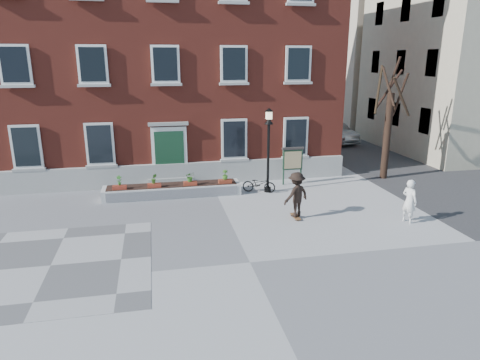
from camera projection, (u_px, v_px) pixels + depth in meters
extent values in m
plane|color=#9D9EA0|center=(250.00, 262.00, 13.21)|extent=(100.00, 100.00, 0.00)
cube|color=#565658|center=(51.00, 266.00, 13.00)|extent=(6.00, 6.00, 0.01)
imported|color=black|center=(259.00, 184.00, 19.99)|extent=(1.63, 1.07, 0.81)
imported|color=#A7A9AB|center=(334.00, 132.00, 31.81)|extent=(2.44, 4.69, 1.47)
imported|color=white|center=(409.00, 201.00, 16.22)|extent=(0.60, 0.72, 1.70)
cube|color=maroon|center=(162.00, 59.00, 24.35)|extent=(18.00, 10.00, 12.00)
cube|color=#A9A8A3|center=(171.00, 175.00, 21.04)|extent=(18.00, 0.24, 1.10)
cube|color=#A2A29D|center=(171.00, 184.00, 21.04)|extent=(2.60, 0.80, 0.20)
cube|color=#989994|center=(171.00, 179.00, 21.13)|extent=(2.20, 0.50, 0.20)
cube|color=white|center=(170.00, 153.00, 20.77)|extent=(1.70, 0.12, 2.50)
cube|color=#153A23|center=(170.00, 155.00, 20.75)|extent=(1.40, 0.06, 2.30)
cube|color=#979793|center=(168.00, 124.00, 20.35)|extent=(1.90, 0.25, 0.15)
cube|color=silver|center=(26.00, 147.00, 19.37)|extent=(1.30, 0.10, 2.00)
cube|color=black|center=(26.00, 147.00, 19.33)|extent=(1.08, 0.04, 1.78)
cube|color=#9C9C97|center=(29.00, 170.00, 19.61)|extent=(1.44, 0.20, 0.12)
cube|color=white|center=(15.00, 65.00, 18.38)|extent=(1.30, 0.10, 1.70)
cube|color=black|center=(15.00, 65.00, 18.33)|extent=(1.08, 0.04, 1.48)
cube|color=#ADADA8|center=(17.00, 86.00, 18.57)|extent=(1.44, 0.20, 0.12)
cube|color=silver|center=(100.00, 144.00, 19.99)|extent=(1.30, 0.10, 2.00)
cube|color=black|center=(100.00, 144.00, 19.94)|extent=(1.08, 0.04, 1.78)
cube|color=#9F9F9A|center=(102.00, 166.00, 20.22)|extent=(1.44, 0.20, 0.12)
cube|color=white|center=(93.00, 64.00, 18.99)|extent=(1.30, 0.10, 1.70)
cube|color=black|center=(92.00, 64.00, 18.95)|extent=(1.08, 0.04, 1.48)
cube|color=#A9AAA4|center=(94.00, 85.00, 19.19)|extent=(1.44, 0.20, 0.12)
cube|color=white|center=(165.00, 64.00, 19.61)|extent=(1.30, 0.10, 1.70)
cube|color=black|center=(165.00, 64.00, 19.56)|extent=(1.08, 0.04, 1.48)
cube|color=#A5A5A0|center=(166.00, 85.00, 19.80)|extent=(1.44, 0.20, 0.12)
cube|color=#ABABA6|center=(163.00, 1.00, 18.81)|extent=(1.44, 0.20, 0.12)
cube|color=silver|center=(234.00, 139.00, 21.21)|extent=(1.30, 0.10, 2.00)
cube|color=black|center=(234.00, 139.00, 21.17)|extent=(1.08, 0.04, 1.78)
cube|color=#ACACA7|center=(234.00, 160.00, 21.45)|extent=(1.44, 0.20, 0.12)
cube|color=white|center=(234.00, 64.00, 20.22)|extent=(1.30, 0.10, 1.70)
cube|color=black|center=(234.00, 64.00, 20.17)|extent=(1.08, 0.04, 1.48)
cube|color=#A7A7A2|center=(234.00, 84.00, 20.41)|extent=(1.44, 0.20, 0.12)
cube|color=#A9A9A4|center=(234.00, 3.00, 19.42)|extent=(1.44, 0.20, 0.12)
cube|color=silver|center=(296.00, 137.00, 21.83)|extent=(1.30, 0.10, 2.00)
cube|color=black|center=(296.00, 137.00, 21.78)|extent=(1.08, 0.04, 1.78)
cube|color=#A2A29D|center=(295.00, 157.00, 22.06)|extent=(1.44, 0.20, 0.12)
cube|color=silver|center=(298.00, 64.00, 20.83)|extent=(1.30, 0.10, 1.70)
cube|color=black|center=(299.00, 64.00, 20.79)|extent=(1.08, 0.04, 1.48)
cube|color=#9FA09A|center=(298.00, 83.00, 21.03)|extent=(1.44, 0.20, 0.12)
cube|color=#9E9E99|center=(301.00, 4.00, 20.03)|extent=(1.44, 0.20, 0.12)
cube|color=silver|center=(173.00, 190.00, 19.54)|extent=(6.20, 1.10, 0.50)
cube|color=#ADADAD|center=(173.00, 194.00, 19.01)|extent=(5.80, 0.02, 0.40)
cube|color=black|center=(172.00, 185.00, 19.47)|extent=(5.80, 0.90, 0.06)
cube|color=maroon|center=(120.00, 188.00, 18.77)|extent=(0.60, 0.25, 0.20)
imported|color=#296E21|center=(119.00, 180.00, 18.68)|extent=(0.24, 0.24, 0.45)
cube|color=maroon|center=(154.00, 186.00, 19.05)|extent=(0.60, 0.25, 0.20)
imported|color=#34661E|center=(154.00, 179.00, 18.96)|extent=(0.25, 0.25, 0.45)
cube|color=maroon|center=(190.00, 184.00, 19.36)|extent=(0.60, 0.25, 0.20)
imported|color=#2A5E1C|center=(190.00, 177.00, 19.27)|extent=(0.40, 0.40, 0.45)
cube|color=maroon|center=(225.00, 182.00, 19.67)|extent=(0.60, 0.25, 0.20)
imported|color=#35691F|center=(225.00, 175.00, 19.58)|extent=(0.25, 0.25, 0.45)
cylinder|color=black|center=(387.00, 137.00, 21.86)|extent=(0.36, 0.36, 4.40)
cylinder|color=black|center=(400.00, 95.00, 21.38)|extent=(0.12, 1.12, 2.23)
cylinder|color=black|center=(389.00, 89.00, 21.74)|extent=(1.18, 0.49, 1.97)
cylinder|color=black|center=(379.00, 90.00, 21.46)|extent=(0.88, 1.14, 2.35)
cylinder|color=#2F1E15|center=(389.00, 87.00, 20.90)|extent=(0.60, 0.77, 1.90)
cylinder|color=black|center=(402.00, 97.00, 20.75)|extent=(1.39, 0.55, 1.95)
cylinder|color=black|center=(395.00, 73.00, 21.14)|extent=(0.43, 0.48, 1.58)
cube|color=#39393C|center=(351.00, 141.00, 32.46)|extent=(8.00, 36.00, 0.01)
cube|color=#BEB699|center=(472.00, 43.00, 27.91)|extent=(10.00, 11.00, 14.00)
cube|color=beige|center=(378.00, 53.00, 39.35)|extent=(10.00, 11.00, 13.00)
cube|color=black|center=(425.00, 121.00, 25.19)|extent=(0.08, 1.00, 1.50)
cube|color=black|center=(396.00, 114.00, 28.20)|extent=(0.08, 1.00, 1.50)
cube|color=black|center=(372.00, 109.00, 31.22)|extent=(0.08, 1.00, 1.50)
cube|color=black|center=(432.00, 63.00, 24.28)|extent=(0.08, 1.00, 1.50)
cube|color=black|center=(401.00, 62.00, 27.29)|extent=(0.08, 1.00, 1.50)
cube|color=black|center=(376.00, 62.00, 30.31)|extent=(0.08, 1.00, 1.50)
cube|color=black|center=(439.00, 2.00, 23.39)|extent=(0.08, 1.00, 1.50)
cube|color=black|center=(406.00, 9.00, 26.41)|extent=(0.08, 1.00, 1.50)
cube|color=black|center=(380.00, 14.00, 29.42)|extent=(0.08, 1.00, 1.50)
cylinder|color=black|center=(268.00, 190.00, 20.15)|extent=(0.32, 0.32, 0.20)
cylinder|color=black|center=(268.00, 159.00, 19.73)|extent=(0.12, 0.12, 3.20)
cone|color=black|center=(269.00, 121.00, 19.25)|extent=(0.40, 0.40, 0.30)
cube|color=beige|center=(269.00, 115.00, 19.18)|extent=(0.24, 0.24, 0.34)
cone|color=black|center=(269.00, 110.00, 19.11)|extent=(0.40, 0.40, 0.16)
cylinder|color=#193223|center=(284.00, 167.00, 21.05)|extent=(0.08, 0.08, 1.80)
cylinder|color=black|center=(301.00, 166.00, 21.22)|extent=(0.08, 0.08, 1.80)
cube|color=#193322|center=(293.00, 160.00, 21.03)|extent=(1.00, 0.10, 1.00)
cube|color=#C8BE81|center=(293.00, 160.00, 20.98)|extent=(0.85, 0.02, 0.85)
cube|color=#37312F|center=(293.00, 148.00, 20.88)|extent=(1.10, 0.16, 0.10)
cube|color=brown|center=(295.00, 216.00, 16.87)|extent=(0.22, 0.78, 0.03)
cylinder|color=black|center=(296.00, 220.00, 16.59)|extent=(0.03, 0.05, 0.05)
cylinder|color=black|center=(300.00, 220.00, 16.63)|extent=(0.03, 0.05, 0.05)
cylinder|color=black|center=(291.00, 215.00, 17.12)|extent=(0.03, 0.05, 0.05)
cylinder|color=black|center=(295.00, 215.00, 17.16)|extent=(0.03, 0.05, 0.05)
imported|color=black|center=(296.00, 195.00, 16.62)|extent=(1.33, 1.08, 1.79)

